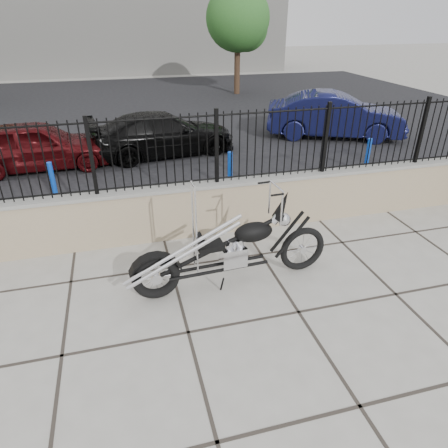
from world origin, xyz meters
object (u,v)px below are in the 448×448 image
chopper_motorcycle (230,234)px  car_blue (335,115)px  car_red (37,145)px  car_black (163,134)px

chopper_motorcycle → car_blue: 8.62m
chopper_motorcycle → car_blue: size_ratio=0.67×
car_red → chopper_motorcycle: bearing=-153.2°
chopper_motorcycle → car_black: (-0.13, 6.36, -0.26)m
car_black → car_blue: car_blue is taller
car_red → car_black: car_red is taller
chopper_motorcycle → car_red: chopper_motorcycle is taller
car_blue → car_black: bearing=116.8°
chopper_motorcycle → car_red: size_ratio=0.78×
car_red → car_blue: car_blue is taller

